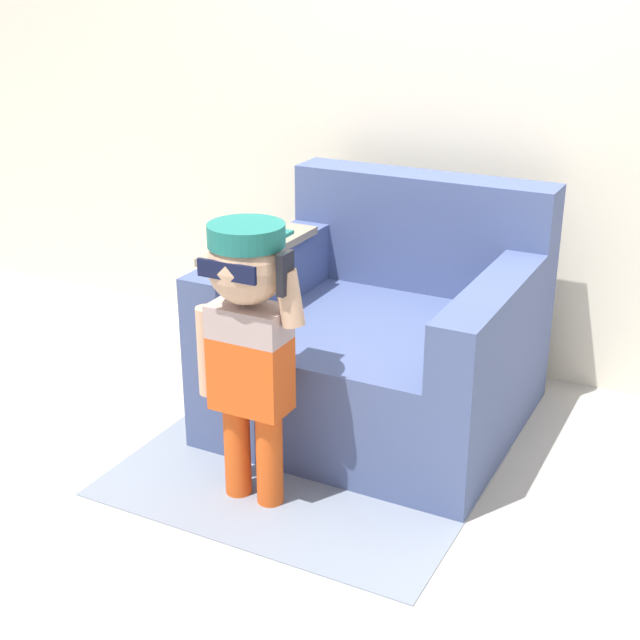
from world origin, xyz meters
TOP-DOWN VIEW (x-y plane):
  - ground_plane at (0.00, 0.00)m, footprint 10.00×10.00m
  - wall_back at (0.00, 0.80)m, footprint 10.00×0.05m
  - armchair at (-0.14, 0.14)m, footprint 1.10×1.05m
  - person_child at (-0.28, -0.61)m, footprint 0.39×0.29m
  - side_table at (-0.96, 0.25)m, footprint 0.37×0.37m
  - rug at (-0.21, -0.40)m, footprint 1.23×0.98m

SIDE VIEW (x-z plane):
  - ground_plane at x=0.00m, z-range 0.00..0.00m
  - rug at x=-0.21m, z-range 0.00..0.01m
  - side_table at x=-0.96m, z-range 0.05..0.46m
  - armchair at x=-0.14m, z-range -0.13..0.77m
  - person_child at x=-0.28m, z-range 0.16..1.12m
  - wall_back at x=0.00m, z-range 0.00..2.60m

